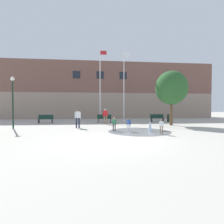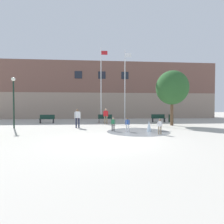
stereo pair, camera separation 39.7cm
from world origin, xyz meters
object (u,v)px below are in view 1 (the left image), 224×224
child_in_fountain (114,123)px  adult_near_bench (78,117)px  child_running (129,123)px  park_bench_far_right (157,118)px  adult_watching (105,115)px  lamp_post_left_lane (13,95)px  park_bench_near_trashcan (104,118)px  park_bench_far_left (46,119)px  street_tree_near_building (171,88)px  child_with_pink_shirt (161,125)px  flagpole_left (100,83)px  flagpole_right (124,84)px  trash_can (170,118)px

child_in_fountain → adult_near_bench: (-2.81, 2.17, 0.35)m
child_in_fountain → child_running: 1.07m
park_bench_far_right → adult_watching: 6.57m
lamp_post_left_lane → park_bench_near_trashcan: bearing=31.4°
park_bench_far_left → child_in_fountain: size_ratio=1.62×
child_running → street_tree_near_building: bearing=128.2°
child_with_pink_shirt → adult_near_bench: bearing=-93.7°
park_bench_near_trashcan → adult_near_bench: (-2.54, -4.99, 0.45)m
street_tree_near_building → adult_watching: bearing=164.9°
flagpole_left → lamp_post_left_lane: 9.17m
park_bench_far_left → adult_near_bench: (3.87, -4.89, 0.45)m
park_bench_far_right → flagpole_left: (-6.65, 0.41, 4.08)m
park_bench_far_right → lamp_post_left_lane: lamp_post_left_lane is taller
park_bench_near_trashcan → park_bench_far_right: same height
child_running → flagpole_left: (-1.70, 7.97, 3.98)m
child_with_pink_shirt → adult_near_bench: size_ratio=0.62×
child_in_fountain → flagpole_right: flagpole_right is taller
park_bench_near_trashcan → trash_can: size_ratio=1.78×
child_with_pink_shirt → lamp_post_left_lane: bearing=-79.7°
child_running → flagpole_right: bearing=172.5°
child_in_fountain → trash_can: size_ratio=1.10×
park_bench_far_right → child_running: 9.03m
park_bench_far_right → trash_can: park_bench_far_right is taller
park_bench_far_right → adult_near_bench: bearing=-150.2°
lamp_post_left_lane → trash_can: 16.24m
child_with_pink_shirt → flagpole_left: size_ratio=0.11×
flagpole_left → flagpole_right: bearing=0.0°
child_in_fountain → flagpole_right: size_ratio=0.12×
adult_near_bench → trash_can: (10.19, 4.81, -0.48)m
park_bench_far_left → adult_watching: (6.39, -1.88, 0.45)m
flagpole_left → trash_can: (8.08, -0.62, -4.11)m
child_with_pink_shirt → trash_can: bearing=-175.6°
adult_watching → lamp_post_left_lane: (-7.75, -2.76, 1.79)m
park_bench_far_left → flagpole_right: bearing=3.5°
child_in_fountain → child_with_pink_shirt: bearing=72.9°
child_in_fountain → lamp_post_left_lane: size_ratio=0.23×
park_bench_far_right → flagpole_right: (-3.86, 0.41, 3.98)m
park_bench_far_left → lamp_post_left_lane: bearing=-106.3°
child_running → flagpole_right: (1.09, 7.97, 3.88)m
park_bench_near_trashcan → adult_near_bench: adult_near_bench is taller
child_in_fountain → child_with_pink_shirt: size_ratio=1.00×
park_bench_near_trashcan → lamp_post_left_lane: bearing=-148.6°
adult_near_bench → street_tree_near_building: 9.24m
park_bench_far_right → street_tree_near_building: (0.00, -3.69, 3.11)m
adult_near_bench → child_running: bearing=9.3°
flagpole_right → child_with_pink_shirt: bearing=-85.5°
park_bench_near_trashcan → adult_watching: (-0.02, -1.98, 0.45)m
park_bench_near_trashcan → flagpole_right: 4.64m
child_in_fountain → adult_watching: bearing=-160.7°
flagpole_left → street_tree_near_building: size_ratio=1.65×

